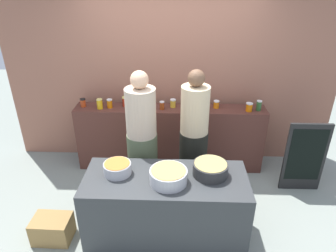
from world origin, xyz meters
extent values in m
plane|color=gray|center=(0.00, 0.00, 0.00)|extent=(12.00, 12.00, 0.00)
cube|color=#98614D|center=(0.00, 1.45, 1.50)|extent=(4.80, 0.12, 3.00)
cube|color=#502B23|center=(0.00, 1.10, 0.48)|extent=(2.70, 0.36, 0.95)
cube|color=#313436|center=(0.00, -0.30, 0.39)|extent=(1.70, 0.70, 0.78)
cylinder|color=#AE3B18|center=(-1.23, 1.11, 1.01)|extent=(0.07, 0.07, 0.11)
cylinder|color=black|center=(-1.23, 1.11, 1.07)|extent=(0.08, 0.08, 0.02)
cylinder|color=gold|center=(-0.98, 1.04, 1.02)|extent=(0.08, 0.08, 0.13)
cylinder|color=#D6C666|center=(-0.98, 1.04, 1.09)|extent=(0.08, 0.08, 0.01)
cylinder|color=orange|center=(-0.85, 1.08, 1.01)|extent=(0.07, 0.07, 0.11)
cylinder|color=silver|center=(-0.85, 1.08, 1.07)|extent=(0.08, 0.08, 0.02)
cylinder|color=#B02B17|center=(-0.64, 1.15, 1.01)|extent=(0.09, 0.09, 0.12)
cylinder|color=#D6C666|center=(-0.64, 1.15, 1.08)|extent=(0.09, 0.09, 0.02)
cylinder|color=olive|center=(-0.39, 1.04, 1.00)|extent=(0.07, 0.07, 0.10)
cylinder|color=#D6C666|center=(-0.39, 1.04, 1.06)|extent=(0.07, 0.07, 0.01)
cylinder|color=#943C15|center=(-0.11, 1.05, 1.01)|extent=(0.06, 0.06, 0.11)
cylinder|color=silver|center=(-0.11, 1.05, 1.06)|extent=(0.07, 0.07, 0.01)
cylinder|color=gold|center=(0.04, 1.14, 1.00)|extent=(0.08, 0.08, 0.10)
cylinder|color=silver|center=(0.04, 1.14, 1.06)|extent=(0.08, 0.08, 0.01)
cylinder|color=brown|center=(0.46, 1.08, 1.01)|extent=(0.08, 0.08, 0.11)
cylinder|color=black|center=(0.46, 1.08, 1.07)|extent=(0.09, 0.09, 0.01)
cylinder|color=orange|center=(0.65, 1.13, 1.00)|extent=(0.08, 0.08, 0.09)
cylinder|color=silver|center=(0.65, 1.13, 1.05)|extent=(0.08, 0.08, 0.01)
cylinder|color=orange|center=(1.09, 1.04, 1.01)|extent=(0.09, 0.09, 0.11)
cylinder|color=silver|center=(1.09, 1.04, 1.07)|extent=(0.09, 0.09, 0.01)
cylinder|color=#2A5529|center=(1.23, 1.07, 1.02)|extent=(0.07, 0.07, 0.13)
cylinder|color=silver|center=(1.23, 1.07, 1.09)|extent=(0.07, 0.07, 0.01)
cylinder|color=#B7B7BC|center=(-0.50, -0.24, 0.84)|extent=(0.29, 0.29, 0.12)
cylinder|color=#AD702F|center=(-0.50, -0.24, 0.91)|extent=(0.26, 0.26, 0.00)
cylinder|color=#B7B7BC|center=(0.03, -0.37, 0.85)|extent=(0.38, 0.38, 0.14)
cylinder|color=tan|center=(0.03, -0.37, 0.93)|extent=(0.35, 0.35, 0.00)
cylinder|color=#2D2D2D|center=(0.46, -0.23, 0.85)|extent=(0.36, 0.36, 0.13)
cylinder|color=tan|center=(0.46, -0.23, 0.92)|extent=(0.33, 0.33, 0.00)
cylinder|color=#4F5A3F|center=(-0.31, 0.33, 0.47)|extent=(0.37, 0.37, 0.94)
cylinder|color=#C3AE95|center=(-0.31, 0.33, 1.23)|extent=(0.35, 0.35, 0.58)
sphere|color=#D8A884|center=(-0.31, 0.33, 1.62)|extent=(0.21, 0.21, 0.21)
cylinder|color=black|center=(0.31, 0.42, 0.47)|extent=(0.35, 0.35, 0.94)
cylinder|color=#CFB88F|center=(0.31, 0.42, 1.23)|extent=(0.34, 0.34, 0.58)
sphere|color=brown|center=(0.31, 0.42, 1.62)|extent=(0.20, 0.20, 0.20)
cube|color=olive|center=(-1.25, -0.41, 0.14)|extent=(0.42, 0.31, 0.28)
cube|color=black|center=(1.78, 0.59, 0.50)|extent=(0.53, 0.04, 0.99)
cube|color=black|center=(1.78, 0.57, 0.55)|extent=(0.45, 0.01, 0.76)
camera|label=1|loc=(0.12, -2.85, 2.68)|focal=32.73mm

